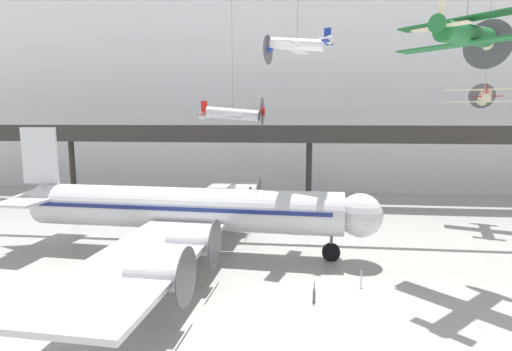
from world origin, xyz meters
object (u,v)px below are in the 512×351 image
at_px(suspended_plane_green_biplane, 466,34).
at_px(suspended_plane_cream_biplane, 484,97).
at_px(stanchion_barrier, 361,282).
at_px(suspended_plane_white_twin, 297,45).
at_px(info_sign_pedestal, 314,294).
at_px(suspended_plane_silver_racer, 233,114).
at_px(airliner_silver_main, 183,209).

bearing_deg(suspended_plane_green_biplane, suspended_plane_cream_biplane, 17.26).
bearing_deg(stanchion_barrier, suspended_plane_white_twin, 118.98).
bearing_deg(suspended_plane_cream_biplane, info_sign_pedestal, 158.76).
xyz_separation_m(suspended_plane_white_twin, suspended_plane_green_biplane, (9.86, -5.85, -0.59)).
xyz_separation_m(suspended_plane_white_twin, suspended_plane_cream_biplane, (17.70, 9.54, -3.48)).
bearing_deg(stanchion_barrier, suspended_plane_green_biplane, 16.31).
height_order(suspended_plane_white_twin, stanchion_barrier, suspended_plane_white_twin).
distance_m(suspended_plane_white_twin, suspended_plane_silver_racer, 14.26).
bearing_deg(stanchion_barrier, suspended_plane_silver_racer, 120.19).
bearing_deg(suspended_plane_green_biplane, suspended_plane_silver_racer, 88.31).
height_order(airliner_silver_main, suspended_plane_cream_biplane, suspended_plane_cream_biplane).
bearing_deg(suspended_plane_silver_racer, airliner_silver_main, -93.70).
bearing_deg(suspended_plane_silver_racer, info_sign_pedestal, -66.39).
xyz_separation_m(airliner_silver_main, suspended_plane_green_biplane, (18.27, -3.40, 11.72)).
bearing_deg(airliner_silver_main, info_sign_pedestal, -33.91).
bearing_deg(suspended_plane_cream_biplane, stanchion_barrier, 160.76).
relative_size(airliner_silver_main, info_sign_pedestal, 27.12).
bearing_deg(airliner_silver_main, stanchion_barrier, -18.73).
bearing_deg(suspended_plane_white_twin, stanchion_barrier, 133.32).
height_order(airliner_silver_main, info_sign_pedestal, airliner_silver_main).
height_order(airliner_silver_main, suspended_plane_green_biplane, suspended_plane_green_biplane).
distance_m(suspended_plane_green_biplane, suspended_plane_silver_racer, 24.45).
distance_m(suspended_plane_white_twin, stanchion_barrier, 17.62).
relative_size(suspended_plane_green_biplane, stanchion_barrier, 8.88).
distance_m(suspended_plane_cream_biplane, suspended_plane_green_biplane, 17.51).
height_order(suspended_plane_silver_racer, info_sign_pedestal, suspended_plane_silver_racer).
bearing_deg(suspended_plane_green_biplane, info_sign_pedestal, 158.69).
xyz_separation_m(suspended_plane_green_biplane, stanchion_barrier, (-5.70, -1.67, -14.78)).
relative_size(suspended_plane_silver_racer, info_sign_pedestal, 10.71).
relative_size(suspended_plane_white_twin, suspended_plane_cream_biplane, 0.74).
distance_m(airliner_silver_main, suspended_plane_cream_biplane, 30.06).
distance_m(airliner_silver_main, suspended_plane_silver_racer, 15.74).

